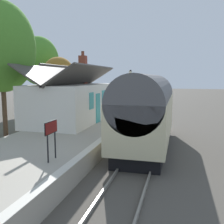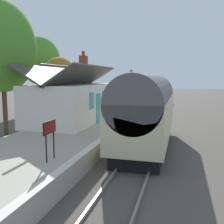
{
  "view_description": "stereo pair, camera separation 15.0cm",
  "coord_description": "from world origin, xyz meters",
  "px_view_note": "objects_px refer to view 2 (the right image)",
  "views": [
    {
      "loc": [
        -16.48,
        -2.71,
        4.14
      ],
      "look_at": [
        -0.46,
        1.5,
        1.89
      ],
      "focal_mm": 41.13,
      "sensor_mm": 36.0,
      "label": 1
    },
    {
      "loc": [
        -16.44,
        -2.86,
        4.14
      ],
      "look_at": [
        -0.46,
        1.5,
        1.89
      ],
      "focal_mm": 41.13,
      "sensor_mm": 36.0,
      "label": 2
    }
  ],
  "objects_px": {
    "planter_edge_far": "(97,105)",
    "station_sign_board": "(50,131)",
    "tree_far_right": "(40,61)",
    "train": "(146,111)",
    "bench_by_lamp": "(122,103)",
    "planter_edge_near": "(125,106)",
    "tree_mid_background": "(2,47)",
    "lamp_post_platform": "(131,83)",
    "tree_behind_building": "(60,74)",
    "station_building": "(71,102)",
    "planter_bench_left": "(97,109)"
  },
  "relations": [
    {
      "from": "station_building",
      "to": "train",
      "type": "bearing_deg",
      "value": -113.5
    },
    {
      "from": "station_sign_board",
      "to": "lamp_post_platform",
      "type": "bearing_deg",
      "value": -1.22
    },
    {
      "from": "lamp_post_platform",
      "to": "planter_edge_near",
      "type": "bearing_deg",
      "value": 26.51
    },
    {
      "from": "planter_edge_far",
      "to": "station_building",
      "type": "bearing_deg",
      "value": -175.78
    },
    {
      "from": "station_building",
      "to": "planter_edge_far",
      "type": "xyz_separation_m",
      "value": [
        7.66,
        0.56,
        -1.08
      ]
    },
    {
      "from": "planter_edge_near",
      "to": "planter_bench_left",
      "type": "xyz_separation_m",
      "value": [
        -3.53,
        1.85,
        0.07
      ]
    },
    {
      "from": "planter_edge_near",
      "to": "tree_mid_background",
      "type": "height_order",
      "value": "tree_mid_background"
    },
    {
      "from": "planter_bench_left",
      "to": "bench_by_lamp",
      "type": "bearing_deg",
      "value": -12.6
    },
    {
      "from": "lamp_post_platform",
      "to": "tree_mid_background",
      "type": "height_order",
      "value": "tree_mid_background"
    },
    {
      "from": "bench_by_lamp",
      "to": "tree_behind_building",
      "type": "relative_size",
      "value": 0.22
    },
    {
      "from": "train",
      "to": "station_sign_board",
      "type": "relative_size",
      "value": 5.87
    },
    {
      "from": "lamp_post_platform",
      "to": "tree_behind_building",
      "type": "relative_size",
      "value": 0.63
    },
    {
      "from": "planter_edge_far",
      "to": "tree_mid_background",
      "type": "relative_size",
      "value": 0.08
    },
    {
      "from": "station_building",
      "to": "planter_edge_near",
      "type": "distance_m",
      "value": 8.62
    },
    {
      "from": "planter_edge_far",
      "to": "lamp_post_platform",
      "type": "height_order",
      "value": "lamp_post_platform"
    },
    {
      "from": "station_building",
      "to": "tree_behind_building",
      "type": "xyz_separation_m",
      "value": [
        7.69,
        4.75,
        2.1
      ]
    },
    {
      "from": "bench_by_lamp",
      "to": "lamp_post_platform",
      "type": "relative_size",
      "value": 0.35
    },
    {
      "from": "bench_by_lamp",
      "to": "planter_edge_far",
      "type": "xyz_separation_m",
      "value": [
        -2.05,
        2.1,
        -0.07
      ]
    },
    {
      "from": "train",
      "to": "bench_by_lamp",
      "type": "xyz_separation_m",
      "value": [
        12.24,
        4.29,
        -0.85
      ]
    },
    {
      "from": "tree_mid_background",
      "to": "bench_by_lamp",
      "type": "bearing_deg",
      "value": -24.58
    },
    {
      "from": "planter_edge_near",
      "to": "planter_bench_left",
      "type": "height_order",
      "value": "planter_bench_left"
    },
    {
      "from": "planter_bench_left",
      "to": "tree_behind_building",
      "type": "distance_m",
      "value": 6.8
    },
    {
      "from": "planter_bench_left",
      "to": "station_sign_board",
      "type": "bearing_deg",
      "value": -169.47
    },
    {
      "from": "tree_mid_background",
      "to": "tree_behind_building",
      "type": "height_order",
      "value": "tree_mid_background"
    },
    {
      "from": "planter_bench_left",
      "to": "planter_edge_far",
      "type": "bearing_deg",
      "value": 18.39
    },
    {
      "from": "tree_far_right",
      "to": "station_building",
      "type": "bearing_deg",
      "value": -140.48
    },
    {
      "from": "station_building",
      "to": "planter_bench_left",
      "type": "bearing_deg",
      "value": -5.12
    },
    {
      "from": "lamp_post_platform",
      "to": "station_sign_board",
      "type": "distance_m",
      "value": 14.95
    },
    {
      "from": "bench_by_lamp",
      "to": "tree_behind_building",
      "type": "xyz_separation_m",
      "value": [
        -2.01,
        6.29,
        3.11
      ]
    },
    {
      "from": "planter_edge_far",
      "to": "planter_bench_left",
      "type": "relative_size",
      "value": 1.02
    },
    {
      "from": "planter_bench_left",
      "to": "tree_mid_background",
      "type": "distance_m",
      "value": 9.59
    },
    {
      "from": "station_sign_board",
      "to": "tree_far_right",
      "type": "xyz_separation_m",
      "value": [
        18.99,
        11.55,
        3.99
      ]
    },
    {
      "from": "station_sign_board",
      "to": "train",
      "type": "bearing_deg",
      "value": -26.6
    },
    {
      "from": "planter_edge_far",
      "to": "station_sign_board",
      "type": "relative_size",
      "value": 0.49
    },
    {
      "from": "planter_edge_far",
      "to": "bench_by_lamp",
      "type": "bearing_deg",
      "value": -45.8
    },
    {
      "from": "lamp_post_platform",
      "to": "station_sign_board",
      "type": "xyz_separation_m",
      "value": [
        -14.86,
        0.32,
        -1.55
      ]
    },
    {
      "from": "planter_edge_far",
      "to": "tree_far_right",
      "type": "relative_size",
      "value": 0.09
    },
    {
      "from": "planter_edge_near",
      "to": "tree_far_right",
      "type": "xyz_separation_m",
      "value": [
        2.3,
        10.96,
        4.89
      ]
    },
    {
      "from": "train",
      "to": "bench_by_lamp",
      "type": "bearing_deg",
      "value": 19.32
    },
    {
      "from": "station_building",
      "to": "station_sign_board",
      "type": "xyz_separation_m",
      "value": [
        -8.46,
        -2.87,
        -0.3
      ]
    },
    {
      "from": "lamp_post_platform",
      "to": "tree_behind_building",
      "type": "distance_m",
      "value": 8.08
    },
    {
      "from": "planter_bench_left",
      "to": "lamp_post_platform",
      "type": "relative_size",
      "value": 0.19
    },
    {
      "from": "planter_edge_far",
      "to": "planter_edge_near",
      "type": "bearing_deg",
      "value": -78.7
    },
    {
      "from": "tree_far_right",
      "to": "station_sign_board",
      "type": "bearing_deg",
      "value": -148.68
    },
    {
      "from": "station_sign_board",
      "to": "tree_behind_building",
      "type": "height_order",
      "value": "tree_behind_building"
    },
    {
      "from": "planter_edge_near",
      "to": "planter_edge_far",
      "type": "bearing_deg",
      "value": 101.3
    },
    {
      "from": "planter_edge_far",
      "to": "lamp_post_platform",
      "type": "distance_m",
      "value": 4.59
    },
    {
      "from": "bench_by_lamp",
      "to": "planter_edge_near",
      "type": "distance_m",
      "value": 1.66
    },
    {
      "from": "tree_behind_building",
      "to": "planter_bench_left",
      "type": "bearing_deg",
      "value": -120.12
    },
    {
      "from": "station_building",
      "to": "station_sign_board",
      "type": "height_order",
      "value": "station_building"
    }
  ]
}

